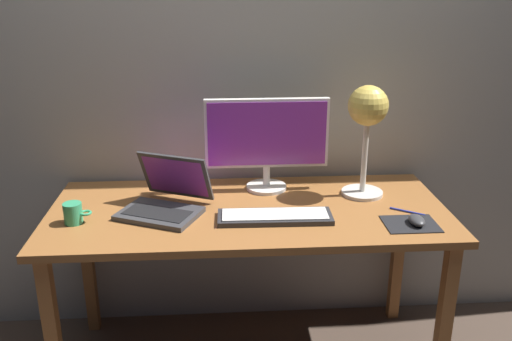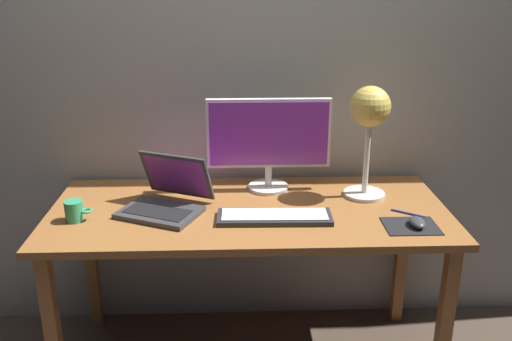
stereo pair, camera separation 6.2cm
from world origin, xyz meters
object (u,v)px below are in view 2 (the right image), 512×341
object	(u,v)px
mouse	(417,222)
coffee_mug	(75,211)
monitor	(269,138)
pen	(408,213)
keyboard_main	(274,217)
laptop	(168,194)
desk_lamp	(370,116)

from	to	relation	value
mouse	coffee_mug	distance (m)	1.30
monitor	pen	xyz separation A→B (m)	(0.54, -0.29, -0.23)
keyboard_main	mouse	distance (m)	0.53
pen	keyboard_main	bearing A→B (deg)	-176.59
laptop	mouse	world-z (taller)	laptop
monitor	coffee_mug	bearing A→B (deg)	-158.16
mouse	keyboard_main	bearing A→B (deg)	170.79
desk_lamp	keyboard_main	bearing A→B (deg)	-149.92
keyboard_main	desk_lamp	distance (m)	0.57
monitor	laptop	distance (m)	0.49
mouse	coffee_mug	world-z (taller)	coffee_mug
keyboard_main	coffee_mug	size ratio (longest dim) A/B	4.20
monitor	mouse	world-z (taller)	monitor
laptop	keyboard_main	bearing A→B (deg)	-16.38
keyboard_main	pen	world-z (taller)	keyboard_main
coffee_mug	laptop	bearing A→B (deg)	16.86
keyboard_main	mouse	size ratio (longest dim) A/B	4.61
monitor	keyboard_main	bearing A→B (deg)	-89.08
laptop	desk_lamp	distance (m)	0.87
pen	laptop	bearing A→B (deg)	174.49
monitor	mouse	size ratio (longest dim) A/B	5.50
desk_lamp	coffee_mug	world-z (taller)	desk_lamp
coffee_mug	pen	bearing A→B (deg)	0.55
coffee_mug	pen	distance (m)	1.30
monitor	pen	world-z (taller)	monitor
laptop	pen	world-z (taller)	laptop
keyboard_main	mouse	xyz separation A→B (m)	(0.53, -0.09, 0.01)
laptop	coffee_mug	world-z (taller)	laptop
laptop	mouse	size ratio (longest dim) A/B	4.11
keyboard_main	coffee_mug	bearing A→B (deg)	178.56
monitor	laptop	world-z (taller)	monitor
monitor	mouse	xyz separation A→B (m)	(0.53, -0.41, -0.21)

